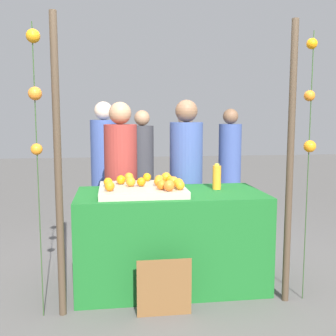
{
  "coord_description": "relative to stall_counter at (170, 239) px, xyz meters",
  "views": [
    {
      "loc": [
        -0.51,
        -3.54,
        1.53
      ],
      "look_at": [
        0.0,
        0.15,
        1.06
      ],
      "focal_mm": 43.48,
      "sensor_mm": 36.0,
      "label": 1
    }
  ],
  "objects": [
    {
      "name": "orange_5",
      "position": [
        -0.26,
        -0.0,
        0.53
      ],
      "size": [
        0.08,
        0.08,
        0.08
      ],
      "primitive_type": "sphere",
      "color": "orange",
      "rests_on": "orange_tray"
    },
    {
      "name": "orange_11",
      "position": [
        -0.35,
        -0.0,
        0.53
      ],
      "size": [
        0.09,
        0.09,
        0.09
      ],
      "primitive_type": "sphere",
      "color": "orange",
      "rests_on": "orange_tray"
    },
    {
      "name": "ground_plane",
      "position": [
        0.0,
        0.0,
        -0.43
      ],
      "size": [
        24.0,
        24.0,
        0.0
      ],
      "primitive_type": "plane",
      "color": "#565451"
    },
    {
      "name": "stall_counter",
      "position": [
        0.0,
        0.0,
        0.0
      ],
      "size": [
        1.66,
        0.83,
        0.86
      ],
      "primitive_type": "cube",
      "color": "#196023",
      "rests_on": "ground_plane"
    },
    {
      "name": "orange_6",
      "position": [
        -0.36,
        0.27,
        0.53
      ],
      "size": [
        0.09,
        0.09,
        0.09
      ],
      "primitive_type": "sphere",
      "color": "orange",
      "rests_on": "orange_tray"
    },
    {
      "name": "orange_10",
      "position": [
        0.03,
        -0.03,
        0.53
      ],
      "size": [
        0.09,
        0.09,
        0.09
      ],
      "primitive_type": "sphere",
      "color": "orange",
      "rests_on": "orange_tray"
    },
    {
      "name": "crowd_person_2",
      "position": [
        0.53,
        2.17,
        0.32
      ],
      "size": [
        0.32,
        0.32,
        1.62
      ],
      "color": "#384C8C",
      "rests_on": "ground_plane"
    },
    {
      "name": "canopy_post_right",
      "position": [
        0.91,
        -0.45,
        0.71
      ],
      "size": [
        0.06,
        0.06,
        2.29
      ],
      "primitive_type": "cylinder",
      "color": "#473828",
      "rests_on": "ground_plane"
    },
    {
      "name": "garland_strand_right",
      "position": [
        1.07,
        -0.44,
        1.18
      ],
      "size": [
        0.11,
        0.11,
        2.2
      ],
      "color": "#2D4C23",
      "rests_on": "ground_plane"
    },
    {
      "name": "orange_7",
      "position": [
        -0.05,
        -0.27,
        0.54
      ],
      "size": [
        0.09,
        0.09,
        0.09
      ],
      "primitive_type": "sphere",
      "color": "orange",
      "rests_on": "orange_tray"
    },
    {
      "name": "orange_0",
      "position": [
        -0.09,
        0.11,
        0.53
      ],
      "size": [
        0.08,
        0.08,
        0.08
      ],
      "primitive_type": "sphere",
      "color": "orange",
      "rests_on": "orange_tray"
    },
    {
      "name": "orange_8",
      "position": [
        -0.55,
        0.03,
        0.53
      ],
      "size": [
        0.08,
        0.08,
        0.08
      ],
      "primitive_type": "sphere",
      "color": "orange",
      "rests_on": "orange_tray"
    },
    {
      "name": "canopy_post_left",
      "position": [
        -0.91,
        -0.45,
        0.71
      ],
      "size": [
        0.06,
        0.06,
        2.29
      ],
      "primitive_type": "cylinder",
      "color": "#473828",
      "rests_on": "ground_plane"
    },
    {
      "name": "orange_tray",
      "position": [
        -0.25,
        -0.0,
        0.46
      ],
      "size": [
        0.74,
        0.68,
        0.06
      ],
      "primitive_type": "cube",
      "color": "#B2AD99",
      "rests_on": "stall_counter"
    },
    {
      "name": "orange_4",
      "position": [
        -0.44,
        0.13,
        0.53
      ],
      "size": [
        0.08,
        0.08,
        0.08
      ],
      "primitive_type": "sphere",
      "color": "orange",
      "rests_on": "orange_tray"
    },
    {
      "name": "orange_1",
      "position": [
        0.05,
        -0.15,
        0.53
      ],
      "size": [
        0.09,
        0.09,
        0.09
      ],
      "primitive_type": "sphere",
      "color": "orange",
      "rests_on": "orange_tray"
    },
    {
      "name": "orange_15",
      "position": [
        -0.01,
        0.22,
        0.54
      ],
      "size": [
        0.09,
        0.09,
        0.09
      ],
      "primitive_type": "sphere",
      "color": "orange",
      "rests_on": "orange_tray"
    },
    {
      "name": "crowd_person_0",
      "position": [
        1.21,
        2.24,
        0.34
      ],
      "size": [
        0.33,
        0.33,
        1.65
      ],
      "color": "#384C8C",
      "rests_on": "ground_plane"
    },
    {
      "name": "orange_2",
      "position": [
        -0.1,
        -0.2,
        0.53
      ],
      "size": [
        0.08,
        0.08,
        0.08
      ],
      "primitive_type": "sphere",
      "color": "orange",
      "rests_on": "orange_tray"
    },
    {
      "name": "vendor_left",
      "position": [
        -0.42,
        0.63,
        0.35
      ],
      "size": [
        0.34,
        0.34,
        1.68
      ],
      "color": "maroon",
      "rests_on": "ground_plane"
    },
    {
      "name": "orange_13",
      "position": [
        -0.11,
        -0.01,
        0.53
      ],
      "size": [
        0.08,
        0.08,
        0.08
      ],
      "primitive_type": "sphere",
      "color": "orange",
      "rests_on": "orange_tray"
    },
    {
      "name": "chalkboard_sign",
      "position": [
        -0.13,
        -0.58,
        -0.21
      ],
      "size": [
        0.42,
        0.03,
        0.46
      ],
      "color": "brown",
      "rests_on": "ground_plane"
    },
    {
      "name": "juice_bottle",
      "position": [
        0.45,
        0.1,
        0.54
      ],
      "size": [
        0.08,
        0.08,
        0.24
      ],
      "color": "orange",
      "rests_on": "stall_counter"
    },
    {
      "name": "orange_14",
      "position": [
        0.05,
        -0.22,
        0.53
      ],
      "size": [
        0.08,
        0.08,
        0.08
      ],
      "primitive_type": "sphere",
      "color": "orange",
      "rests_on": "orange_tray"
    },
    {
      "name": "orange_3",
      "position": [
        0.01,
        0.09,
        0.53
      ],
      "size": [
        0.08,
        0.08,
        0.08
      ],
      "primitive_type": "sphere",
      "color": "orange",
      "rests_on": "orange_tray"
    },
    {
      "name": "orange_12",
      "position": [
        -0.18,
        0.28,
        0.53
      ],
      "size": [
        0.08,
        0.08,
        0.08
      ],
      "primitive_type": "sphere",
      "color": "orange",
      "rests_on": "orange_tray"
    },
    {
      "name": "garland_strand_left",
      "position": [
        -1.05,
        -0.46,
        1.29
      ],
      "size": [
        0.1,
        0.1,
        2.2
      ],
      "color": "#2D4C23",
      "rests_on": "ground_plane"
    },
    {
      "name": "crowd_person_3",
      "position": [
        -0.09,
        2.22,
        0.33
      ],
      "size": [
        0.33,
        0.33,
        1.62
      ],
      "color": "#333338",
      "rests_on": "ground_plane"
    },
    {
      "name": "crowd_person_1",
      "position": [
        -0.61,
        1.76,
        0.37
      ],
      "size": [
        0.35,
        0.35,
        1.72
      ],
      "color": "#384C8C",
      "rests_on": "ground_plane"
    },
    {
      "name": "vendor_right",
      "position": [
        0.25,
        0.6,
        0.36
      ],
      "size": [
        0.34,
        0.34,
        1.7
      ],
      "color": "#384C8C",
      "rests_on": "ground_plane"
    },
    {
      "name": "orange_9",
      "position": [
        -0.54,
        -0.2,
        0.53
      ],
      "size": [
        0.08,
        0.08,
        0.08
      ],
      "primitive_type": "sphere",
      "color": "orange",
      "rests_on": "orange_tray"
    }
  ]
}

